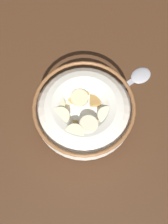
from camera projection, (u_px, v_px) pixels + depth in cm
name	position (u px, v px, depth cm)	size (l,w,h in cm)	color
ground_plane	(84.00, 120.00, 46.77)	(119.03, 119.03, 2.00)	#472B19
cereal_bowl	(84.00, 112.00, 42.81)	(16.54, 16.54, 6.16)	silver
spoon	(132.00, 81.00, 48.18)	(5.33, 16.00, 0.80)	#A5A5AD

